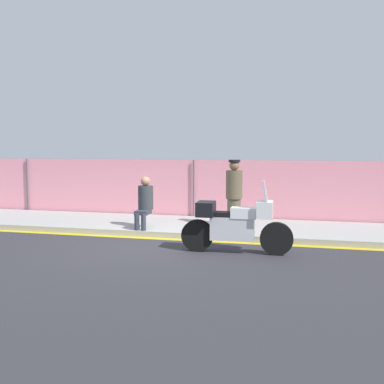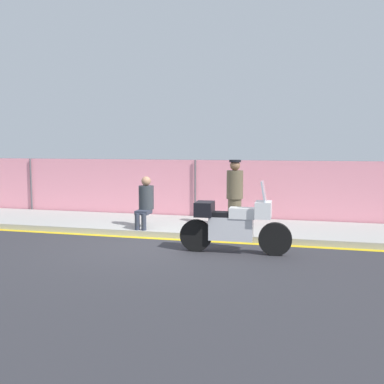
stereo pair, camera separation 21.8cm
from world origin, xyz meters
TOP-DOWN VIEW (x-y plane):
  - ground_plane at (0.00, 0.00)m, footprint 120.00×120.00m
  - sidewalk at (0.00, 2.16)m, footprint 41.09×2.62m
  - curb_paint_stripe at (0.00, 0.76)m, footprint 41.09×0.18m
  - storefront_fence at (-0.00, 3.56)m, footprint 39.03×0.17m
  - motorcycle at (1.76, -0.22)m, footprint 2.33×0.54m
  - officer_standing at (1.41, 2.07)m, footprint 0.42×0.42m
  - person_seated_on_curb at (-0.76, 1.31)m, footprint 0.38×0.67m

SIDE VIEW (x-z plane):
  - ground_plane at x=0.00m, z-range 0.00..0.00m
  - curb_paint_stripe at x=0.00m, z-range 0.00..0.01m
  - sidewalk at x=0.00m, z-range 0.00..0.15m
  - motorcycle at x=1.76m, z-range -0.15..1.37m
  - person_seated_on_curb at x=-0.76m, z-range 0.21..1.52m
  - storefront_fence at x=0.00m, z-range 0.00..1.81m
  - officer_standing at x=1.41m, z-range 0.16..1.88m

